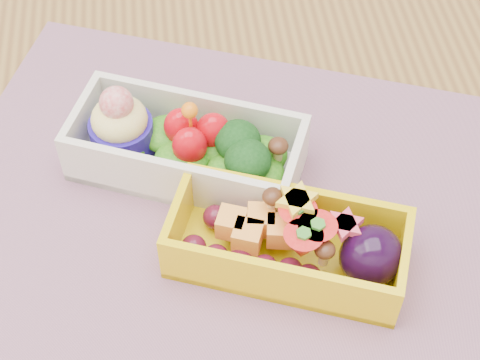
{
  "coord_description": "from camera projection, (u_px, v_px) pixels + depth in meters",
  "views": [
    {
      "loc": [
        -0.02,
        -0.41,
        1.27
      ],
      "look_at": [
        0.03,
        -0.03,
        0.79
      ],
      "focal_mm": 57.17,
      "sensor_mm": 36.0,
      "label": 1
    }
  ],
  "objects": [
    {
      "name": "placemat",
      "position": [
        232.0,
        214.0,
        0.64
      ],
      "size": [
        0.6,
        0.53,
        0.0
      ],
      "primitive_type": "cube",
      "rotation": [
        0.0,
        0.0,
        -0.37
      ],
      "color": "gray",
      "rests_on": "table"
    },
    {
      "name": "bento_white",
      "position": [
        185.0,
        147.0,
        0.65
      ],
      "size": [
        0.21,
        0.15,
        0.08
      ],
      "rotation": [
        0.0,
        0.0,
        -0.4
      ],
      "color": "silver",
      "rests_on": "placemat"
    },
    {
      "name": "table",
      "position": [
        207.0,
        251.0,
        0.73
      ],
      "size": [
        1.2,
        0.8,
        0.75
      ],
      "color": "brown",
      "rests_on": "ground"
    },
    {
      "name": "bento_yellow",
      "position": [
        293.0,
        243.0,
        0.59
      ],
      "size": [
        0.2,
        0.14,
        0.06
      ],
      "rotation": [
        0.0,
        0.0,
        -0.37
      ],
      "color": "yellow",
      "rests_on": "placemat"
    }
  ]
}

